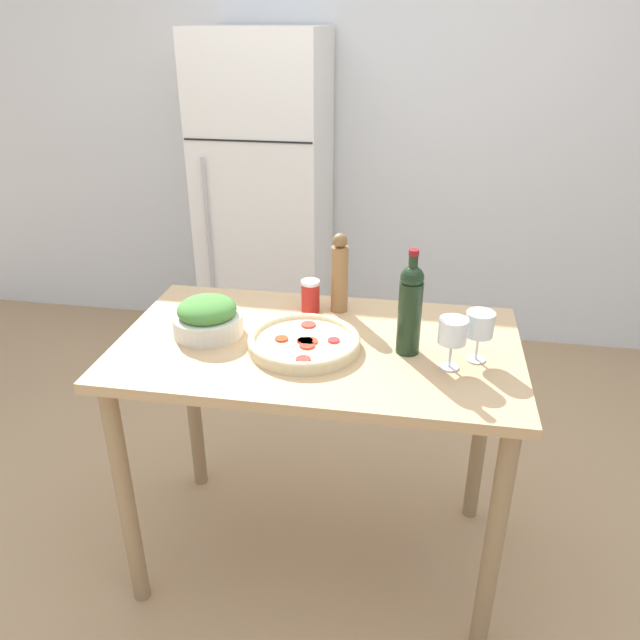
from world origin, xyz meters
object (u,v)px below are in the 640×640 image
(refrigerator, at_px, (266,203))
(wine_bottle, at_px, (410,307))
(salad_bowl, at_px, (207,317))
(homemade_pizza, at_px, (304,342))
(wine_glass_far, at_px, (480,326))
(wine_glass_near, at_px, (453,333))
(salt_canister, at_px, (310,296))
(pepper_mill, at_px, (340,274))

(refrigerator, xyz_separation_m, wine_bottle, (0.85, -1.58, 0.16))
(salad_bowl, relative_size, homemade_pizza, 0.64)
(wine_glass_far, bearing_deg, wine_glass_near, -143.51)
(salad_bowl, relative_size, salt_canister, 1.95)
(wine_glass_near, distance_m, pepper_mill, 0.50)
(homemade_pizza, distance_m, salt_canister, 0.27)
(wine_bottle, xyz_separation_m, pepper_mill, (-0.25, 0.26, -0.02))
(wine_glass_near, distance_m, salad_bowl, 0.77)
(refrigerator, distance_m, wine_glass_far, 1.91)
(refrigerator, distance_m, pepper_mill, 1.45)
(wine_glass_far, distance_m, pepper_mill, 0.53)
(pepper_mill, relative_size, homemade_pizza, 0.80)
(wine_glass_near, bearing_deg, salad_bowl, 173.43)
(homemade_pizza, bearing_deg, wine_glass_far, 1.34)
(wine_bottle, relative_size, homemade_pizza, 0.95)
(refrigerator, height_order, salt_canister, refrigerator)
(pepper_mill, height_order, salad_bowl, pepper_mill)
(salad_bowl, bearing_deg, wine_bottle, -1.21)
(wine_bottle, relative_size, pepper_mill, 1.18)
(wine_bottle, distance_m, pepper_mill, 0.36)
(refrigerator, height_order, wine_glass_near, refrigerator)
(homemade_pizza, xyz_separation_m, salt_canister, (-0.03, 0.26, 0.04))
(wine_bottle, distance_m, salt_canister, 0.43)
(refrigerator, height_order, homemade_pizza, refrigerator)
(wine_glass_near, xyz_separation_m, salad_bowl, (-0.76, 0.09, -0.06))
(wine_glass_near, height_order, wine_glass_far, same)
(refrigerator, relative_size, salad_bowl, 7.93)
(refrigerator, distance_m, homemade_pizza, 1.69)
(pepper_mill, bearing_deg, salt_canister, -165.09)
(pepper_mill, bearing_deg, salad_bowl, -147.73)
(salad_bowl, height_order, homemade_pizza, salad_bowl)
(wine_glass_far, bearing_deg, salad_bowl, 177.95)
(wine_glass_near, bearing_deg, refrigerator, 120.46)
(wine_glass_far, bearing_deg, refrigerator, 123.37)
(wine_bottle, bearing_deg, pepper_mill, 133.72)
(wine_glass_far, xyz_separation_m, homemade_pizza, (-0.52, -0.01, -0.09))
(homemade_pizza, bearing_deg, pepper_mill, 76.95)
(pepper_mill, xyz_separation_m, homemade_pizza, (-0.07, -0.29, -0.11))
(salad_bowl, distance_m, homemade_pizza, 0.33)
(refrigerator, bearing_deg, homemade_pizza, -71.72)
(refrigerator, xyz_separation_m, salt_canister, (0.50, -1.34, 0.06))
(wine_bottle, xyz_separation_m, salt_canister, (-0.34, 0.23, -0.09))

